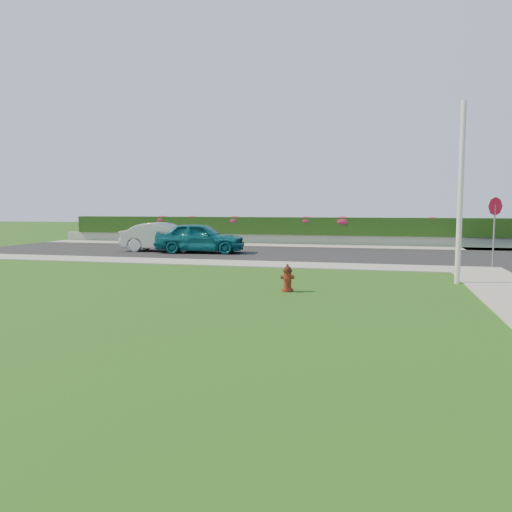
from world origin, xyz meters
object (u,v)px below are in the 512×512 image
(sedan_silver, at_px, (165,237))
(stop_sign, at_px, (495,215))
(sedan_teal, at_px, (200,238))
(utility_pole, at_px, (460,194))
(fire_hydrant, at_px, (287,279))

(sedan_silver, distance_m, stop_sign, 15.50)
(sedan_teal, height_order, stop_sign, stop_sign)
(sedan_teal, bearing_deg, sedan_silver, 74.76)
(sedan_teal, distance_m, stop_sign, 13.41)
(utility_pole, distance_m, stop_sign, 4.90)
(fire_hydrant, height_order, stop_sign, stop_sign)
(sedan_teal, height_order, utility_pole, utility_pole)
(sedan_silver, relative_size, utility_pole, 0.82)
(utility_pole, xyz_separation_m, stop_sign, (1.88, 4.47, -0.68))
(utility_pole, bearing_deg, sedan_silver, 149.39)
(sedan_teal, bearing_deg, stop_sign, -109.46)
(utility_pole, height_order, stop_sign, utility_pole)
(sedan_teal, height_order, sedan_silver, sedan_teal)
(fire_hydrant, distance_m, sedan_teal, 12.01)
(sedan_silver, bearing_deg, sedan_teal, -100.54)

